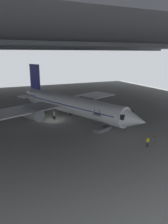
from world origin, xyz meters
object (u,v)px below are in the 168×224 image
airplane_main (69,104)px  boarding_stairs (103,128)px  crew_worker_near_nose (148,141)px  traffic_cone_orange (155,135)px  crew_worker_by_stairs (104,119)px

airplane_main → boarding_stairs: 10.89m
crew_worker_near_nose → traffic_cone_orange: 5.25m
airplane_main → boarding_stairs: bearing=-72.1°
crew_worker_by_stairs → traffic_cone_orange: (4.77, -10.20, -0.64)m
boarding_stairs → crew_worker_by_stairs: (2.55, 3.99, 0.20)m
crew_worker_near_nose → traffic_cone_orange: (4.24, 3.01, -0.71)m
boarding_stairs → crew_worker_near_nose: boarding_stairs is taller
airplane_main → crew_worker_by_stairs: size_ratio=22.25×
crew_worker_near_nose → crew_worker_by_stairs: crew_worker_near_nose is taller
boarding_stairs → crew_worker_near_nose: (3.08, -9.22, 0.26)m
crew_worker_by_stairs → traffic_cone_orange: bearing=-64.9°
boarding_stairs → traffic_cone_orange: boarding_stairs is taller
boarding_stairs → traffic_cone_orange: bearing=-40.3°
airplane_main → boarding_stairs: (3.24, -10.02, -2.78)m
airplane_main → crew_worker_by_stairs: airplane_main is taller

